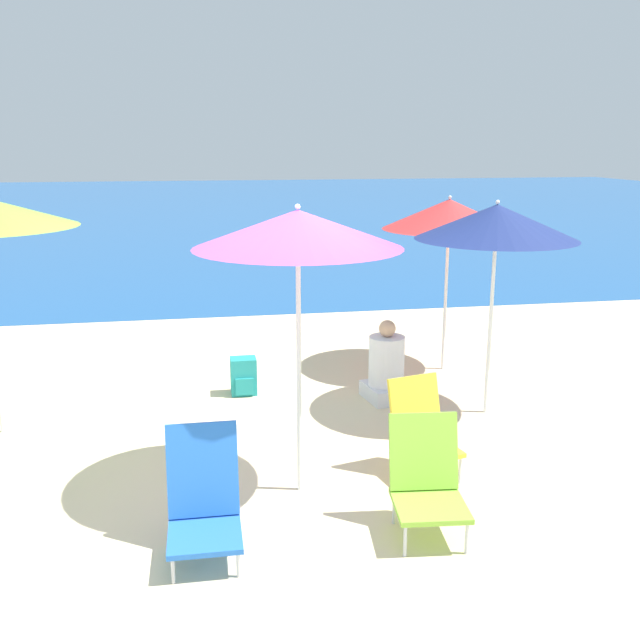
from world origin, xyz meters
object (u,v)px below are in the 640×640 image
(beach_umbrella_purple, at_px, (298,229))
(beach_chair_lime, at_px, (426,478))
(backpack_teal, at_px, (244,376))
(person_seated_near, at_px, (386,368))
(beach_chair_blue, at_px, (204,499))
(beach_umbrella_red, at_px, (449,214))
(beach_chair_yellow, at_px, (421,428))
(beach_umbrella_navy, at_px, (497,222))

(beach_umbrella_purple, distance_m, beach_chair_lime, 1.96)
(beach_chair_lime, distance_m, backpack_teal, 3.17)
(beach_chair_lime, bearing_deg, backpack_teal, 115.14)
(beach_umbrella_purple, relative_size, person_seated_near, 2.58)
(beach_chair_blue, xyz_separation_m, person_seated_near, (1.93, 2.55, -0.03))
(beach_umbrella_red, distance_m, beach_chair_yellow, 3.18)
(beach_chair_yellow, bearing_deg, beach_umbrella_navy, 34.10)
(beach_umbrella_navy, bearing_deg, backpack_teal, 157.82)
(person_seated_near, relative_size, backpack_teal, 2.15)
(person_seated_near, bearing_deg, backpack_teal, 153.62)
(backpack_teal, bearing_deg, beach_chair_blue, -99.05)
(beach_umbrella_navy, distance_m, beach_chair_lime, 2.84)
(beach_umbrella_navy, xyz_separation_m, beach_chair_yellow, (-1.07, -1.18, -1.51))
(beach_umbrella_purple, bearing_deg, beach_umbrella_navy, 31.91)
(beach_chair_blue, distance_m, person_seated_near, 3.20)
(beach_umbrella_navy, relative_size, beach_umbrella_red, 1.03)
(beach_umbrella_navy, height_order, person_seated_near, beach_umbrella_navy)
(beach_umbrella_purple, height_order, beach_umbrella_navy, beach_umbrella_purple)
(beach_umbrella_red, distance_m, beach_chair_lime, 3.98)
(beach_umbrella_red, relative_size, beach_chair_blue, 2.46)
(beach_chair_yellow, bearing_deg, beach_chair_blue, -168.00)
(beach_umbrella_red, xyz_separation_m, person_seated_near, (-0.95, -0.89, -1.50))
(beach_chair_lime, bearing_deg, beach_chair_yellow, 80.35)
(backpack_teal, bearing_deg, beach_chair_yellow, -59.05)
(beach_umbrella_red, bearing_deg, beach_chair_yellow, -113.42)
(beach_umbrella_red, xyz_separation_m, beach_chair_blue, (-2.88, -3.44, -1.47))
(beach_umbrella_red, height_order, backpack_teal, beach_umbrella_red)
(beach_umbrella_navy, xyz_separation_m, beach_chair_blue, (-2.82, -2.02, -1.53))
(beach_umbrella_purple, relative_size, beach_chair_yellow, 2.81)
(beach_umbrella_red, bearing_deg, beach_chair_lime, -111.54)
(beach_chair_yellow, bearing_deg, beach_umbrella_purple, 173.03)
(beach_chair_yellow, distance_m, beach_chair_blue, 1.95)
(beach_umbrella_red, relative_size, beach_chair_yellow, 2.60)
(beach_chair_blue, xyz_separation_m, backpack_teal, (0.47, 2.98, -0.17))
(beach_umbrella_red, bearing_deg, beach_umbrella_purple, -128.20)
(beach_umbrella_navy, bearing_deg, person_seated_near, 149.21)
(beach_chair_blue, bearing_deg, beach_umbrella_red, 50.75)
(beach_chair_lime, relative_size, beach_chair_yellow, 1.01)
(beach_chair_blue, bearing_deg, person_seated_near, 53.51)
(beach_umbrella_purple, relative_size, beach_chair_blue, 2.65)
(beach_chair_yellow, relative_size, backpack_teal, 1.97)
(beach_umbrella_purple, distance_m, beach_umbrella_red, 3.46)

